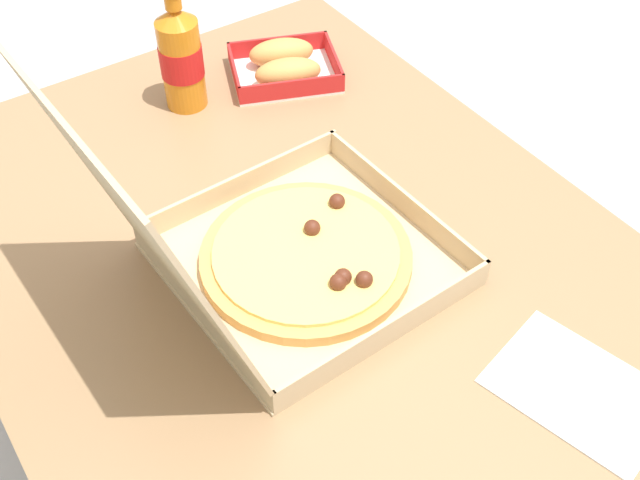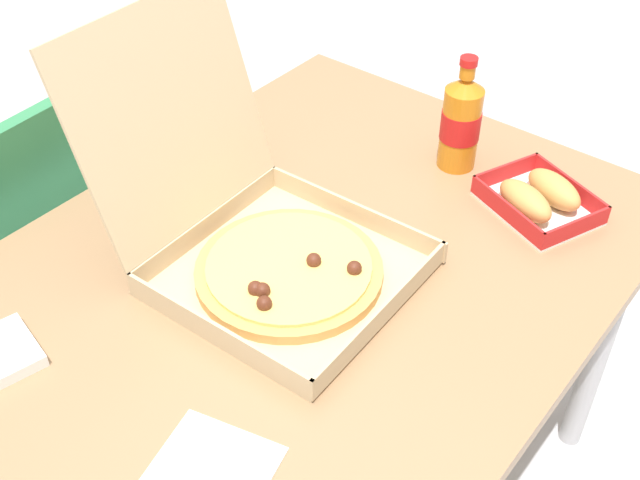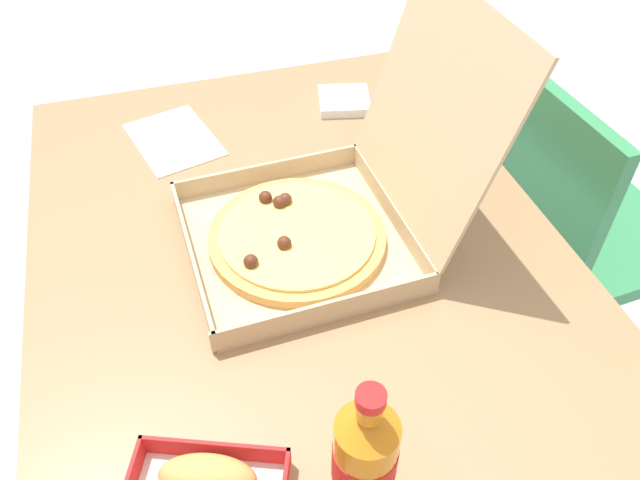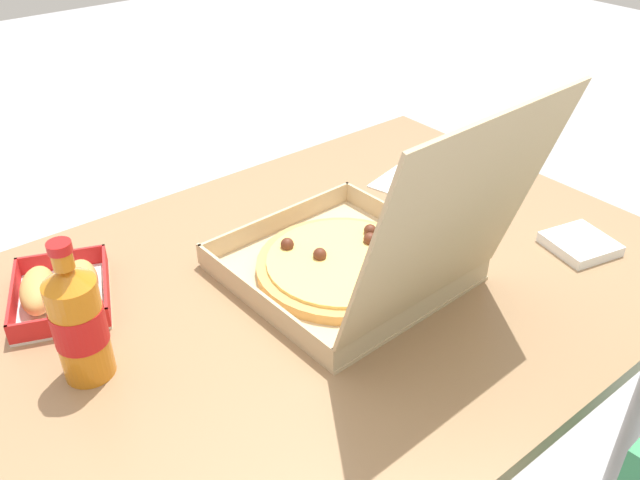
% 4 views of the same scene
% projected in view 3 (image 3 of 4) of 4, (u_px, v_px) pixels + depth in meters
% --- Properties ---
extents(ground_plane, '(10.00, 10.00, 0.00)m').
position_uv_depth(ground_plane, '(307.00, 453.00, 1.56)').
color(ground_plane, '#B2B2B7').
extents(dining_table, '(1.22, 0.89, 0.71)m').
position_uv_depth(dining_table, '(302.00, 282.00, 1.12)').
color(dining_table, '#997551').
rests_on(dining_table, ground_plane).
extents(chair, '(0.42, 0.42, 0.83)m').
position_uv_depth(chair, '(572.00, 224.00, 1.45)').
color(chair, '#338451').
rests_on(chair, ground_plane).
extents(pizza_box_open, '(0.38, 0.48, 0.39)m').
position_uv_depth(pizza_box_open, '(320.00, 215.00, 1.05)').
color(pizza_box_open, tan).
rests_on(pizza_box_open, dining_table).
extents(cola_bottle, '(0.07, 0.07, 0.22)m').
position_uv_depth(cola_bottle, '(365.00, 458.00, 0.70)').
color(cola_bottle, orange).
rests_on(cola_bottle, dining_table).
extents(paper_menu, '(0.24, 0.20, 0.00)m').
position_uv_depth(paper_menu, '(174.00, 140.00, 1.30)').
color(paper_menu, white).
rests_on(paper_menu, dining_table).
extents(napkin_pile, '(0.13, 0.13, 0.02)m').
position_uv_depth(napkin_pile, '(344.00, 101.00, 1.39)').
color(napkin_pile, white).
rests_on(napkin_pile, dining_table).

